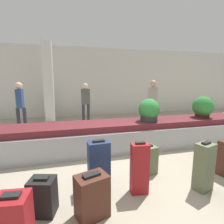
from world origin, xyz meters
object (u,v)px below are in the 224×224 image
object	(u,v)px
suitcase_0	(204,167)
suitcase_8	(92,196)
pillar	(48,82)
suitcase_1	(43,196)
suitcase_5	(139,168)
suitcase_6	(14,221)
suitcase_7	(99,164)
traveler_2	(86,100)
traveler_0	(20,102)
traveler_1	(153,99)
potted_plant_0	(149,111)
potted_plant_1	(203,107)
suitcase_4	(147,159)

from	to	relation	value
suitcase_0	suitcase_8	distance (m)	1.72
pillar	suitcase_1	distance (m)	5.69
suitcase_5	suitcase_6	size ratio (longest dim) A/B	1.37
suitcase_6	suitcase_7	bearing A→B (deg)	45.39
traveler_2	traveler_0	bearing A→B (deg)	-168.15
traveler_1	suitcase_8	bearing A→B (deg)	99.16
suitcase_7	potted_plant_0	xyz separation A→B (m)	(1.50, 1.36, 0.56)
suitcase_5	potted_plant_1	distance (m)	3.17
suitcase_8	suitcase_0	bearing A→B (deg)	-14.09
suitcase_8	traveler_0	bearing A→B (deg)	93.65
suitcase_1	suitcase_8	size ratio (longest dim) A/B	0.87
suitcase_8	potted_plant_0	xyz separation A→B (m)	(1.69, 1.95, 0.66)
suitcase_5	traveler_2	size ratio (longest dim) A/B	0.50
suitcase_7	suitcase_6	bearing A→B (deg)	-144.45
suitcase_4	potted_plant_1	size ratio (longest dim) A/B	0.93
suitcase_6	traveler_2	xyz separation A→B (m)	(1.26, 5.17, 0.65)
suitcase_5	suitcase_6	xyz separation A→B (m)	(-1.55, -0.49, -0.11)
suitcase_5	suitcase_0	bearing A→B (deg)	-3.70
suitcase_8	traveler_0	world-z (taller)	traveler_0
traveler_1	traveler_2	xyz separation A→B (m)	(-2.28, 1.18, -0.08)
suitcase_1	traveler_2	bearing A→B (deg)	92.61
potted_plant_0	traveler_0	size ratio (longest dim) A/B	0.34
suitcase_7	traveler_0	world-z (taller)	traveler_0
pillar	suitcase_6	xyz separation A→B (m)	(0.15, -5.91, -1.32)
pillar	traveler_2	world-z (taller)	pillar
suitcase_4	suitcase_1	bearing A→B (deg)	-170.64
suitcase_6	suitcase_5	bearing A→B (deg)	24.42
suitcase_1	potted_plant_0	bearing A→B (deg)	52.52
pillar	suitcase_6	world-z (taller)	pillar
suitcase_7	pillar	bearing A→B (deg)	99.49
suitcase_7	traveler_1	size ratio (longest dim) A/B	0.46
potted_plant_0	traveler_1	distance (m)	2.11
pillar	suitcase_0	size ratio (longest dim) A/B	4.19
suitcase_4	traveler_2	world-z (taller)	traveler_2
suitcase_7	traveler_2	world-z (taller)	traveler_2
suitcase_0	suitcase_6	bearing A→B (deg)	169.23
suitcase_8	suitcase_7	bearing A→B (deg)	53.97
suitcase_0	suitcase_1	world-z (taller)	suitcase_0
suitcase_7	traveler_1	xyz separation A→B (m)	(2.54, 3.19, 0.63)
potted_plant_0	suitcase_8	bearing A→B (deg)	-130.95
suitcase_7	potted_plant_1	size ratio (longest dim) A/B	1.35
suitcase_1	suitcase_5	bearing A→B (deg)	18.92
potted_plant_0	traveler_0	world-z (taller)	traveler_0
potted_plant_1	pillar	bearing A→B (deg)	139.32
pillar	suitcase_0	bearing A→B (deg)	-64.46
suitcase_5	traveler_0	xyz separation A→B (m)	(-2.49, 4.10, 0.57)
traveler_1	suitcase_6	bearing A→B (deg)	93.44
potted_plant_0	potted_plant_1	distance (m)	1.64
suitcase_6	suitcase_7	world-z (taller)	suitcase_7
suitcase_8	suitcase_6	bearing A→B (deg)	176.14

